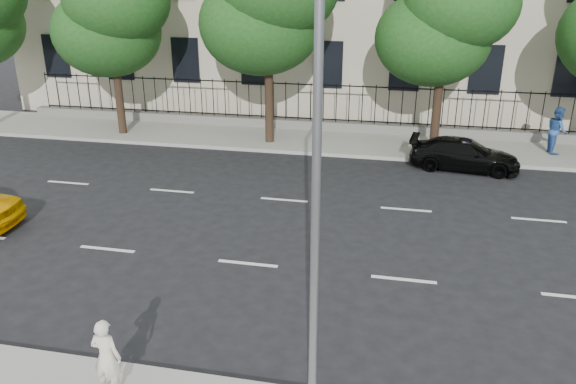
# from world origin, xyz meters

# --- Properties ---
(ground) EXTENTS (120.00, 120.00, 0.00)m
(ground) POSITION_xyz_m (0.00, 0.00, 0.00)
(ground) COLOR black
(ground) RESTS_ON ground
(far_sidewalk) EXTENTS (60.00, 4.00, 0.15)m
(far_sidewalk) POSITION_xyz_m (0.00, 14.00, 0.07)
(far_sidewalk) COLOR gray
(far_sidewalk) RESTS_ON ground
(lane_markings) EXTENTS (49.60, 4.62, 0.01)m
(lane_markings) POSITION_xyz_m (0.00, 4.75, 0.01)
(lane_markings) COLOR silver
(lane_markings) RESTS_ON ground
(iron_fence) EXTENTS (30.00, 0.50, 2.20)m
(iron_fence) POSITION_xyz_m (0.00, 15.70, 0.65)
(iron_fence) COLOR slate
(iron_fence) RESTS_ON far_sidewalk
(street_light) EXTENTS (0.25, 3.32, 8.05)m
(street_light) POSITION_xyz_m (2.50, -1.77, 5.15)
(street_light) COLOR slate
(street_light) RESTS_ON near_sidewalk
(tree_b) EXTENTS (5.53, 5.12, 8.97)m
(tree_b) POSITION_xyz_m (-8.96, 13.36, 5.84)
(tree_b) COLOR #382619
(tree_b) RESTS_ON far_sidewalk
(tree_d) EXTENTS (5.34, 4.94, 8.84)m
(tree_d) POSITION_xyz_m (5.04, 13.36, 5.84)
(tree_d) COLOR #382619
(tree_d) RESTS_ON far_sidewalk
(black_sedan) EXTENTS (4.27, 2.12, 1.19)m
(black_sedan) POSITION_xyz_m (6.09, 11.50, 0.60)
(black_sedan) COLOR black
(black_sedan) RESTS_ON ground
(woman_near) EXTENTS (0.56, 0.38, 1.49)m
(woman_near) POSITION_xyz_m (-1.02, -2.80, 0.90)
(woman_near) COLOR beige
(woman_near) RESTS_ON near_sidewalk
(pedestrian_far) EXTENTS (0.81, 1.00, 1.91)m
(pedestrian_far) POSITION_xyz_m (9.86, 13.99, 1.10)
(pedestrian_far) COLOR #2D5497
(pedestrian_far) RESTS_ON far_sidewalk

